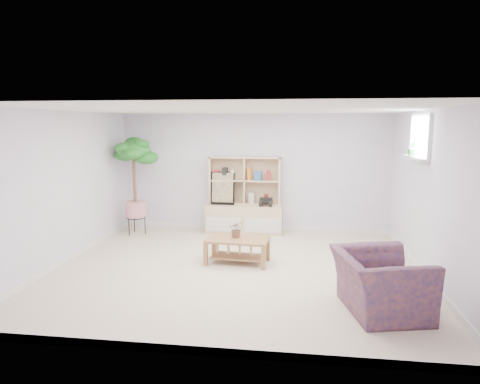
# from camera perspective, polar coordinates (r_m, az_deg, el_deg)

# --- Properties ---
(floor) EXTENTS (5.50, 5.00, 0.01)m
(floor) POSITION_cam_1_polar(r_m,az_deg,el_deg) (6.64, -0.48, -10.23)
(floor) COLOR #BDAD98
(floor) RESTS_ON ground
(ceiling) EXTENTS (5.50, 5.00, 0.01)m
(ceiling) POSITION_cam_1_polar(r_m,az_deg,el_deg) (6.27, -0.51, 10.96)
(ceiling) COLOR white
(ceiling) RESTS_ON walls
(walls) EXTENTS (5.51, 5.01, 2.40)m
(walls) POSITION_cam_1_polar(r_m,az_deg,el_deg) (6.34, -0.50, 0.06)
(walls) COLOR silver
(walls) RESTS_ON floor
(baseboard) EXTENTS (5.50, 5.00, 0.10)m
(baseboard) POSITION_cam_1_polar(r_m,az_deg,el_deg) (6.62, -0.49, -9.82)
(baseboard) COLOR white
(baseboard) RESTS_ON floor
(window) EXTENTS (0.10, 0.98, 0.68)m
(window) POSITION_cam_1_polar(r_m,az_deg,el_deg) (7.05, 22.94, 6.79)
(window) COLOR white
(window) RESTS_ON walls
(window_sill) EXTENTS (0.14, 1.00, 0.04)m
(window_sill) POSITION_cam_1_polar(r_m,az_deg,el_deg) (7.05, 22.31, 4.22)
(window_sill) COLOR white
(window_sill) RESTS_ON walls
(storage_unit) EXTENTS (1.54, 0.52, 1.54)m
(storage_unit) POSITION_cam_1_polar(r_m,az_deg,el_deg) (8.62, 0.57, -0.43)
(storage_unit) COLOR tan
(storage_unit) RESTS_ON floor
(poster) EXTENTS (0.48, 0.12, 0.66)m
(poster) POSITION_cam_1_polar(r_m,az_deg,el_deg) (8.62, -2.31, 0.50)
(poster) COLOR #F7AF16
(poster) RESTS_ON storage_unit
(toy_truck) EXTENTS (0.36, 0.25, 0.19)m
(toy_truck) POSITION_cam_1_polar(r_m,az_deg,el_deg) (8.51, 3.48, -1.25)
(toy_truck) COLOR black
(toy_truck) RESTS_ON storage_unit
(coffee_table) EXTENTS (1.01, 0.61, 0.40)m
(coffee_table) POSITION_cam_1_polar(r_m,az_deg,el_deg) (6.86, -0.34, -7.84)
(coffee_table) COLOR olive
(coffee_table) RESTS_ON floor
(table_plant) EXTENTS (0.26, 0.23, 0.27)m
(table_plant) POSITION_cam_1_polar(r_m,az_deg,el_deg) (6.84, -0.45, -4.97)
(table_plant) COLOR #1F7127
(table_plant) RESTS_ON coffee_table
(floor_tree) EXTENTS (0.74, 0.74, 1.94)m
(floor_tree) POSITION_cam_1_polar(r_m,az_deg,el_deg) (8.73, -13.87, 0.75)
(floor_tree) COLOR #20701D
(floor_tree) RESTS_ON floor
(armchair) EXTENTS (1.16, 1.26, 0.80)m
(armchair) POSITION_cam_1_polar(r_m,az_deg,el_deg) (5.36, 18.17, -10.95)
(armchair) COLOR navy
(armchair) RESTS_ON floor
(sill_plant) EXTENTS (0.14, 0.13, 0.22)m
(sill_plant) POSITION_cam_1_polar(r_m,az_deg,el_deg) (7.25, 21.94, 5.39)
(sill_plant) COLOR #20701D
(sill_plant) RESTS_ON window_sill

